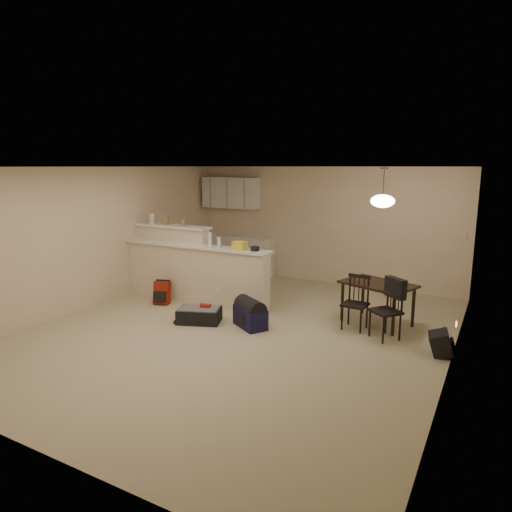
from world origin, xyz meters
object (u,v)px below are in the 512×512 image
Objects in this scene: dining_chair_far at (386,310)px; red_backpack at (162,293)px; pendant_lamp at (383,200)px; dining_chair_near at (355,303)px; navy_duffel at (250,317)px; black_daypack at (441,344)px; dining_table at (378,288)px; suitcase at (199,315)px.

dining_chair_far reaches higher than red_backpack.
dining_chair_near is (-0.24, -0.42, -1.57)m from pendant_lamp.
pendant_lamp is 1.68m from dining_chair_far.
navy_duffel is at bearing -126.67° from dining_chair_far.
red_backpack is 4.83m from black_daypack.
navy_duffel is (2.05, -0.31, -0.05)m from red_backpack.
pendant_lamp is 1.75× the size of black_daypack.
dining_table is at bearing -135.00° from pendant_lamp.
pendant_lamp reaches higher than dining_table.
red_backpack reaches higher than suitcase.
black_daypack is (1.07, -0.83, -1.83)m from pendant_lamp.
dining_chair_near is at bearing 62.98° from black_daypack.
black_daypack is (3.63, 0.49, 0.04)m from suitcase.
red_backpack is (-3.76, -0.81, -1.78)m from pendant_lamp.
navy_duffel is (-1.47, -0.70, -0.26)m from dining_chair_near.
dining_chair_near is 2.01× the size of red_backpack.
pendant_lamp is 3.43m from suitcase.
navy_duffel is (-1.71, -1.12, -1.83)m from pendant_lamp.
dining_chair_near is 3.55m from red_backpack.
dining_chair_near is at bearing -120.13° from pendant_lamp.
navy_duffel is at bearing -26.36° from red_backpack.
dining_chair_near is at bearing -160.73° from dining_chair_far.
dining_chair_far reaches higher than suitcase.
dining_chair_far is at bearing 47.26° from navy_duffel.
dining_chair_far is (0.27, -0.59, -0.15)m from dining_table.
dining_chair_far reaches higher than navy_duffel.
suitcase is (-2.56, -1.31, -0.48)m from dining_table.
black_daypack is at bearing 22.29° from dining_chair_far.
dining_chair_far reaches higher than dining_table.
pendant_lamp is at bearing -5.64° from red_backpack.
pendant_lamp is 2.28m from black_daypack.
black_daypack is (0.81, -0.23, -0.29)m from dining_chair_far.
dining_table reaches higher than suitcase.
dining_chair_near is 0.95× the size of dining_chair_far.
red_backpack is (-3.52, -0.39, -0.21)m from dining_chair_near.
red_backpack is at bearing -156.18° from navy_duffel.
dining_table reaches higher than black_daypack.
navy_duffel is (0.85, 0.19, 0.05)m from suitcase.
black_daypack is at bearing 38.36° from navy_duffel.
suitcase is at bearing -134.74° from navy_duffel.
dining_table is 1.49× the size of dining_chair_near.
navy_duffel is (-1.71, -1.12, -0.44)m from dining_table.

